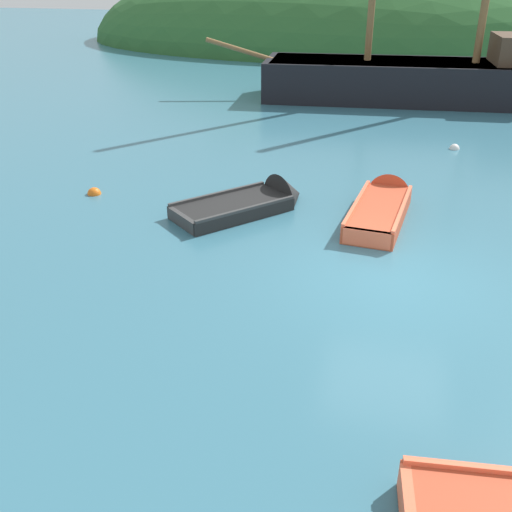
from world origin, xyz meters
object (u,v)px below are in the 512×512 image
at_px(sailing_ship, 427,87).
at_px(rowboat_far, 255,205).
at_px(buoy_white, 454,149).
at_px(buoy_orange, 94,194).
at_px(rowboat_center, 382,207).

height_order(sailing_ship, rowboat_far, sailing_ship).
bearing_deg(buoy_white, rowboat_far, -128.57).
xyz_separation_m(sailing_ship, buoy_orange, (-8.50, -13.36, -0.61)).
bearing_deg(buoy_orange, rowboat_center, 3.19).
relative_size(rowboat_center, buoy_white, 11.84).
relative_size(sailing_ship, rowboat_far, 4.72).
xyz_separation_m(rowboat_center, rowboat_far, (-3.01, -0.40, -0.04)).
relative_size(sailing_ship, buoy_orange, 45.66).
bearing_deg(rowboat_far, buoy_orange, 131.90).
relative_size(rowboat_far, buoy_white, 10.52).
height_order(rowboat_far, buoy_orange, rowboat_far).
bearing_deg(sailing_ship, rowboat_center, 80.49).
bearing_deg(sailing_ship, buoy_orange, 53.57).
bearing_deg(sailing_ship, rowboat_far, 68.31).
distance_m(buoy_orange, buoy_white, 11.20).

